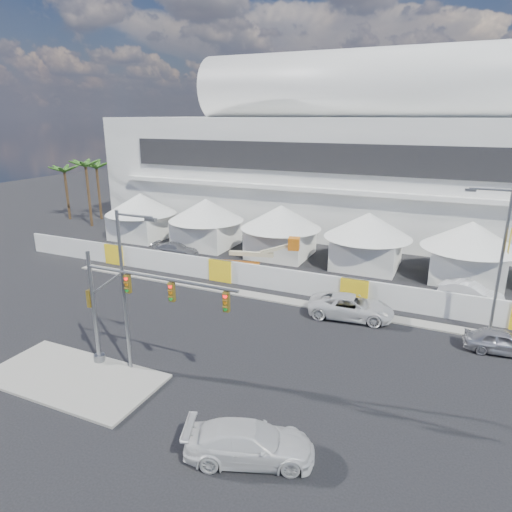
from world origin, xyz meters
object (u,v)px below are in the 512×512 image
at_px(streetlight_median, 126,282).
at_px(boom_lift, 245,266).
at_px(sedan_silver, 502,342).
at_px(traffic_mast, 123,307).
at_px(pickup_curb, 351,307).
at_px(streetlight_curb, 498,253).
at_px(pickup_near, 249,443).
at_px(lot_car_a, 471,292).
at_px(lot_car_c, 176,250).

height_order(streetlight_median, boom_lift, streetlight_median).
bearing_deg(streetlight_median, sedan_silver, 29.62).
bearing_deg(traffic_mast, boom_lift, 92.88).
bearing_deg(boom_lift, traffic_mast, -100.26).
xyz_separation_m(pickup_curb, streetlight_curb, (9.00, 0.86, 5.00)).
relative_size(pickup_near, streetlight_curb, 0.56).
xyz_separation_m(pickup_near, streetlight_curb, (9.63, 17.01, 5.04)).
distance_m(lot_car_a, streetlight_median, 26.76).
distance_m(sedan_silver, lot_car_c, 31.45).
relative_size(sedan_silver, lot_car_c, 0.90).
relative_size(pickup_near, lot_car_a, 1.18).
bearing_deg(pickup_near, traffic_mast, 49.28).
bearing_deg(sedan_silver, streetlight_curb, 16.85).
height_order(pickup_curb, streetlight_curb, streetlight_curb).
bearing_deg(sedan_silver, boom_lift, 69.25).
relative_size(traffic_mast, boom_lift, 1.24).
bearing_deg(streetlight_curb, streetlight_median, -144.79).
height_order(pickup_curb, streetlight_median, streetlight_median).
distance_m(lot_car_a, streetlight_curb, 7.95).
bearing_deg(streetlight_median, pickup_curb, 51.63).
xyz_separation_m(lot_car_a, streetlight_median, (-17.87, -19.35, 4.74)).
bearing_deg(lot_car_a, boom_lift, 113.29).
relative_size(lot_car_a, traffic_mast, 0.49).
relative_size(lot_car_c, streetlight_median, 0.53).
height_order(sedan_silver, pickup_curb, pickup_curb).
height_order(pickup_near, lot_car_c, pickup_near).
bearing_deg(traffic_mast, pickup_curb, 51.36).
bearing_deg(streetlight_curb, pickup_curb, -174.55).
height_order(pickup_curb, lot_car_a, pickup_curb).
bearing_deg(traffic_mast, lot_car_a, 47.17).
height_order(streetlight_curb, boom_lift, streetlight_curb).
relative_size(sedan_silver, traffic_mast, 0.46).
xyz_separation_m(sedan_silver, boom_lift, (-20.81, 6.10, 0.29)).
bearing_deg(streetlight_curb, pickup_near, -119.52).
bearing_deg(lot_car_c, pickup_near, -147.54).
distance_m(pickup_near, lot_car_c, 30.85).
xyz_separation_m(sedan_silver, streetlight_curb, (-0.82, 2.12, 5.10)).
xyz_separation_m(sedan_silver, pickup_near, (-10.46, -14.90, 0.06)).
height_order(sedan_silver, boom_lift, boom_lift).
relative_size(pickup_curb, boom_lift, 0.78).
distance_m(lot_car_c, streetlight_curb, 30.56).
distance_m(sedan_silver, pickup_near, 18.20).
xyz_separation_m(pickup_curb, traffic_mast, (-10.11, -12.64, 3.16)).
distance_m(streetlight_median, streetlight_curb, 23.07).
relative_size(lot_car_c, boom_lift, 0.63).
height_order(lot_car_c, traffic_mast, traffic_mast).
height_order(lot_car_a, boom_lift, boom_lift).
bearing_deg(boom_lift, streetlight_median, -99.37).
xyz_separation_m(streetlight_curb, boom_lift, (-19.98, 3.99, -4.81)).
height_order(lot_car_a, lot_car_c, lot_car_a).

